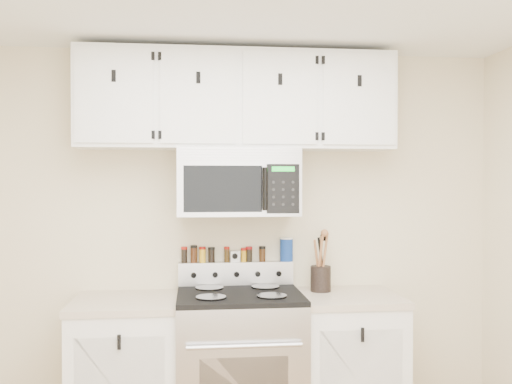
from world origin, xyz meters
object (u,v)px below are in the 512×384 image
microwave (238,182)px  utensil_crock (321,277)px  range (239,367)px  salt_canister (286,249)px

microwave → utensil_crock: 0.82m
range → salt_canister: 0.82m
microwave → salt_canister: 0.58m
range → microwave: 1.15m
microwave → utensil_crock: (0.54, 0.01, -0.61)m
range → salt_canister: size_ratio=6.89×
microwave → utensil_crock: microwave is taller
range → utensil_crock: bearing=14.1°
utensil_crock → range: bearing=-165.9°
microwave → salt_canister: size_ratio=4.76×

